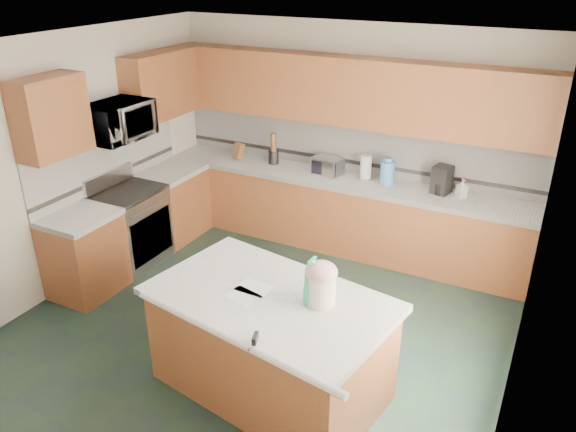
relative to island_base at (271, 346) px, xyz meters
The scene contains 52 objects.
floor 0.94m from the island_base, 127.40° to the left, with size 4.60×4.60×0.00m, color black.
ceiling 2.42m from the island_base, 127.40° to the left, with size 4.60×4.60×0.00m, color white.
wall_back 3.17m from the island_base, 99.69° to the left, with size 4.60×0.04×2.70m, color beige.
wall_front 1.96m from the island_base, 107.15° to the right, with size 4.60×0.04×2.70m, color beige.
wall_left 3.05m from the island_base, 166.73° to the left, with size 0.04×4.60×2.70m, color beige.
wall_right 2.14m from the island_base, 20.24° to the left, with size 0.04×4.60×2.70m, color beige.
back_base_cab 2.72m from the island_base, 100.83° to the left, with size 4.60×0.60×0.86m, color #3B1F0F.
back_countertop 2.75m from the island_base, 100.83° to the left, with size 4.60×0.64×0.06m, color white.
back_upper_cab 3.22m from the island_base, 100.32° to the left, with size 4.60×0.33×0.78m, color #3B1F0F.
back_backsplash 3.11m from the island_base, 99.79° to the left, with size 4.60×0.02×0.63m, color silver.
back_accent_band 3.05m from the island_base, 99.81° to the left, with size 4.60×0.01×0.05m, color black.
left_base_cab_rear 3.18m from the island_base, 142.05° to the left, with size 0.60×0.82×0.86m, color #3B1F0F.
left_counter_rear 3.22m from the island_base, 142.05° to the left, with size 0.64×0.82×0.06m, color white.
left_base_cab_front 2.55m from the island_base, behind, with size 0.60×0.72×0.86m, color #3B1F0F.
left_counter_front 2.59m from the island_base, behind, with size 0.64×0.72×0.06m, color white.
left_backsplash 3.16m from the island_base, 156.49° to the left, with size 0.02×2.30×0.63m, color silver.
left_accent_band 3.11m from the island_base, 156.44° to the left, with size 0.01×2.30×0.05m, color black.
left_upper_cab_rear 3.70m from the island_base, 141.66° to the left, with size 0.33×1.09×0.78m, color #3B1F0F.
left_upper_cab_front 3.08m from the island_base, behind, with size 0.33×0.72×0.78m, color #3B1F0F.
range_body 2.77m from the island_base, 155.06° to the left, with size 0.60×0.76×0.88m, color #B7B7BC.
range_oven_door 2.51m from the island_base, 152.27° to the left, with size 0.02×0.68×0.55m, color black.
range_cooktop 2.81m from the island_base, 155.06° to the left, with size 0.62×0.78×0.04m, color black.
range_handle 2.51m from the island_base, 151.94° to the left, with size 0.02×0.02×0.66m, color #B7B7BC.
range_backguard 3.06m from the island_base, 157.15° to the left, with size 0.06×0.76×0.18m, color #B7B7BC.
microwave 3.06m from the island_base, 155.06° to the left, with size 0.73×0.50×0.41m, color #B7B7BC.
island_base is the anchor object (origin of this frame).
island_top 0.46m from the island_base, 45.00° to the right, with size 1.92×1.14×0.06m, color white.
island_bullnose 0.73m from the island_base, 90.00° to the right, with size 0.06×0.06×1.92m, color white.
treat_jar 0.73m from the island_base, 13.81° to the left, with size 0.23×0.23×0.24m, color white.
treat_jar_lid 0.87m from the island_base, 13.81° to the left, with size 0.25×0.25×0.16m, color #DD9FA4.
treat_jar_knob 0.92m from the island_base, 13.81° to the left, with size 0.03×0.03×0.08m, color tan.
treat_jar_knob_end_l 0.90m from the island_base, 15.37° to the left, with size 0.04×0.04×0.04m, color tan.
treat_jar_knob_end_r 0.93m from the island_base, 12.53° to the left, with size 0.04×0.04×0.04m, color tan.
soap_bottle_island 0.77m from the island_base, 10.67° to the left, with size 0.15×0.16×0.40m, color #1B9A75.
paper_sheet_a 0.54m from the island_base, 152.64° to the right, with size 0.26×0.20×0.00m, color white.
paper_sheet_b 0.52m from the island_base, 165.19° to the left, with size 0.27×0.21×0.00m, color white.
clamp_body 0.77m from the island_base, 71.08° to the right, with size 0.03×0.10×0.09m, color black.
clamp_handle 0.80m from the island_base, 72.83° to the right, with size 0.02×0.02×0.07m, color black.
knife_block 3.41m from the island_base, 125.88° to the left, with size 0.11×0.09×0.20m, color #472814.
utensil_crock 3.16m from the island_base, 117.95° to the left, with size 0.13×0.13×0.16m, color black.
utensil_bundle 3.20m from the island_base, 117.95° to the left, with size 0.08×0.08×0.24m, color #472814.
toaster_oven 2.87m from the island_base, 104.29° to the left, with size 0.36×0.24×0.21m, color #B7B7BC.
toaster_oven_door 2.76m from the island_base, 104.89° to the left, with size 0.32×0.01×0.17m, color black.
paper_towel 2.85m from the island_base, 94.48° to the left, with size 0.13×0.13×0.30m, color white.
paper_towel_base 2.82m from the island_base, 94.48° to the left, with size 0.20×0.20×0.01m, color #B7B7BC.
water_jug 2.80m from the island_base, 88.60° to the left, with size 0.17×0.17×0.28m, color #4B85CB.
water_jug_neck 2.84m from the island_base, 88.60° to the left, with size 0.08×0.08×0.04m, color #4B85CB.
coffee_maker 2.91m from the island_base, 75.81° to the left, with size 0.19×0.21×0.32m, color black.
coffee_carafe 2.84m from the island_base, 75.57° to the left, with size 0.13×0.13×0.13m, color black.
soap_bottle_back 2.93m from the island_base, 71.14° to the left, with size 0.10×0.10×0.21m, color white.
soap_back_cap 2.96m from the island_base, 71.14° to the left, with size 0.02×0.02×0.03m, color red.
window_light_proxy 2.13m from the island_base, 14.71° to the left, with size 0.02×1.40×1.10m, color white.
Camera 1 is at (2.35, -3.93, 3.36)m, focal length 35.00 mm.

